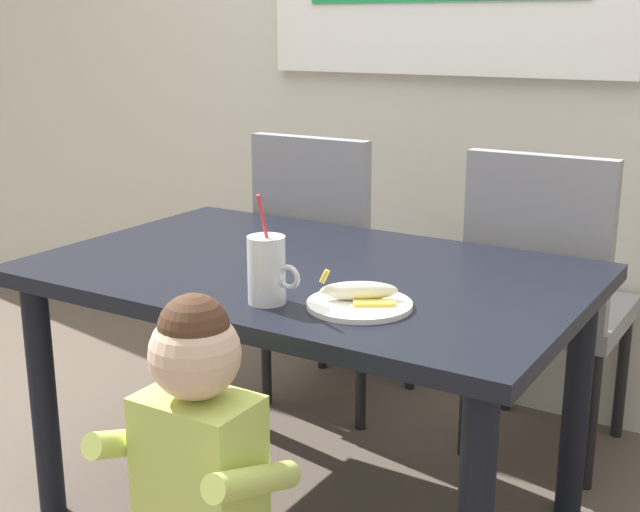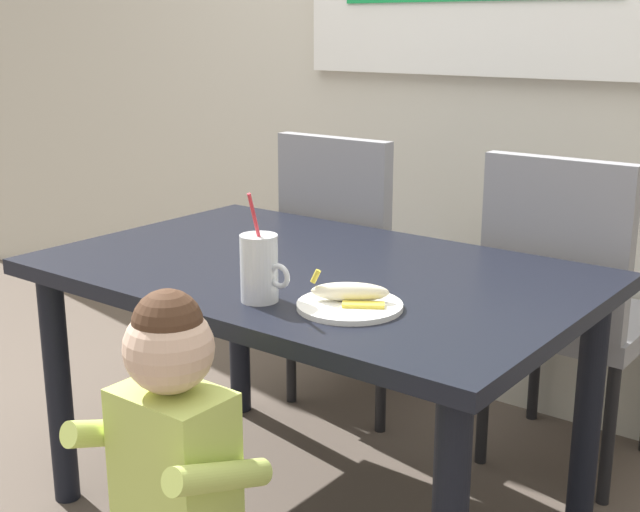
# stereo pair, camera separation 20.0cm
# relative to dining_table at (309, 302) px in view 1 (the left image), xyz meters

# --- Properties ---
(dining_table) EXTENTS (1.37, 0.89, 0.71)m
(dining_table) POSITION_rel_dining_table_xyz_m (0.00, 0.00, 0.00)
(dining_table) COLOR black
(dining_table) RESTS_ON ground
(dining_chair_left) EXTENTS (0.44, 0.44, 0.96)m
(dining_chair_left) POSITION_rel_dining_table_xyz_m (-0.32, 0.63, -0.07)
(dining_chair_left) COLOR gray
(dining_chair_left) RESTS_ON ground
(dining_chair_right) EXTENTS (0.44, 0.45, 0.96)m
(dining_chair_right) POSITION_rel_dining_table_xyz_m (0.42, 0.64, -0.07)
(dining_chair_right) COLOR gray
(dining_chair_right) RESTS_ON ground
(toddler_standing) EXTENTS (0.33, 0.24, 0.84)m
(toddler_standing) POSITION_rel_dining_table_xyz_m (0.16, -0.64, -0.09)
(toddler_standing) COLOR #3F4760
(toddler_standing) RESTS_ON ground
(milk_cup) EXTENTS (0.13, 0.08, 0.25)m
(milk_cup) POSITION_rel_dining_table_xyz_m (0.08, -0.29, 0.16)
(milk_cup) COLOR silver
(milk_cup) RESTS_ON dining_table
(snack_plate) EXTENTS (0.23, 0.23, 0.01)m
(snack_plate) POSITION_rel_dining_table_xyz_m (0.27, -0.22, 0.10)
(snack_plate) COLOR white
(snack_plate) RESTS_ON dining_table
(peeled_banana) EXTENTS (0.17, 0.14, 0.07)m
(peeled_banana) POSITION_rel_dining_table_xyz_m (0.26, -0.20, 0.13)
(peeled_banana) COLOR #F4EAC6
(peeled_banana) RESTS_ON snack_plate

